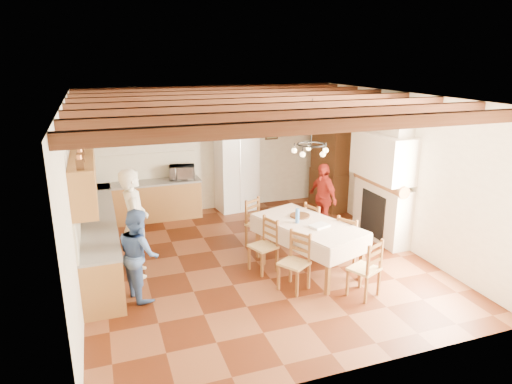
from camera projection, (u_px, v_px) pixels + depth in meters
floor at (256, 262)px, 8.45m from camera, size 6.00×6.50×0.02m
ceiling at (256, 96)px, 7.58m from camera, size 6.00×6.50×0.02m
wall_back at (211, 149)px, 10.96m from camera, size 6.00×0.02×3.00m
wall_front at (354, 259)px, 5.07m from camera, size 6.00×0.02×3.00m
wall_left at (73, 201)px, 7.05m from camera, size 0.02×6.50×3.00m
wall_right at (400, 170)px, 8.98m from camera, size 0.02×6.50×3.00m
ceiling_beams at (256, 102)px, 7.61m from camera, size 6.00×6.30×0.16m
lower_cabinets_left at (100, 238)px, 8.41m from camera, size 0.60×4.30×0.86m
lower_cabinets_back at (150, 202)px, 10.49m from camera, size 2.30×0.60×0.86m
countertop_left at (97, 215)px, 8.28m from camera, size 0.62×4.30×0.04m
countertop_back at (149, 183)px, 10.36m from camera, size 2.34×0.62×0.04m
backsplash_left at (78, 200)px, 8.09m from camera, size 0.03×4.30×0.60m
backsplash_back at (146, 166)px, 10.52m from camera, size 2.30×0.03×0.60m
upper_cabinets at (84, 164)px, 7.96m from camera, size 0.35×4.20×0.70m
fireplace at (381, 173)px, 9.09m from camera, size 0.56×1.60×2.80m
wall_picture at (272, 131)px, 11.32m from camera, size 0.34×0.03×0.42m
refrigerator at (235, 171)px, 11.13m from camera, size 1.02×0.88×1.89m
hutch at (329, 166)px, 11.17m from camera, size 0.57×1.19×2.10m
dining_table at (308, 227)px, 7.97m from camera, size 1.60×2.20×0.87m
chandelier at (311, 144)px, 7.55m from camera, size 0.47×0.47×0.03m
chair_left_near at (294, 262)px, 7.32m from camera, size 0.56×0.57×0.96m
chair_left_far at (263, 245)px, 7.96m from camera, size 0.51×0.53×0.96m
chair_right_near at (351, 241)px, 8.17m from camera, size 0.55×0.56×0.96m
chair_right_far at (317, 226)px, 8.85m from camera, size 0.51×0.52×0.96m
chair_end_near at (364, 268)px, 7.13m from camera, size 0.55×0.54×0.96m
chair_end_far at (259, 223)px, 9.00m from camera, size 0.56×0.55×0.96m
person_man at (135, 223)px, 7.71m from camera, size 0.47×0.70×1.89m
person_woman_blue at (139, 254)px, 7.04m from camera, size 0.72×0.83×1.45m
person_woman_red at (323, 198)px, 9.73m from camera, size 0.49×0.92×1.50m
microwave at (182, 172)px, 10.55m from camera, size 0.64×0.49×0.32m
fridge_vase at (233, 127)px, 10.80m from camera, size 0.34×0.34×0.30m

